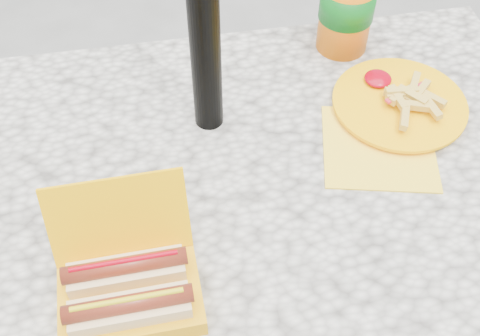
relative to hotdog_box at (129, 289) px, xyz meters
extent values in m
cube|color=beige|center=(0.16, 0.17, -0.06)|extent=(1.20, 0.80, 0.05)
cylinder|color=black|center=(0.66, 0.47, -0.44)|extent=(0.07, 0.07, 0.70)
cube|color=#FFB100|center=(0.00, -0.01, -0.02)|extent=(0.20, 0.13, 0.03)
cube|color=#FFB100|center=(0.00, 0.08, 0.06)|extent=(0.19, 0.06, 0.12)
cube|color=#DDBE7F|center=(0.00, -0.04, 0.00)|extent=(0.16, 0.05, 0.04)
cylinder|color=brown|center=(0.00, -0.04, 0.03)|extent=(0.17, 0.03, 0.03)
cylinder|color=gold|center=(0.00, -0.04, 0.04)|extent=(0.14, 0.01, 0.01)
cube|color=#DDBE7F|center=(0.00, 0.02, 0.00)|extent=(0.16, 0.05, 0.04)
cylinder|color=brown|center=(0.00, 0.02, 0.03)|extent=(0.17, 0.03, 0.03)
cylinder|color=#93000F|center=(0.00, 0.02, 0.04)|extent=(0.14, 0.01, 0.01)
cube|color=yellow|center=(0.43, 0.22, -0.03)|extent=(0.23, 0.23, 0.00)
cylinder|color=#FFB100|center=(0.50, 0.30, -0.03)|extent=(0.23, 0.23, 0.01)
cylinder|color=#FFB100|center=(0.50, 0.30, -0.02)|extent=(0.24, 0.24, 0.01)
cube|color=#DEBD52|center=(0.50, 0.31, -0.01)|extent=(0.06, 0.04, 0.01)
cube|color=#DEBD52|center=(0.54, 0.27, 0.00)|extent=(0.02, 0.06, 0.02)
cube|color=#DEBD52|center=(0.54, 0.31, 0.00)|extent=(0.05, 0.05, 0.01)
cube|color=#DEBD52|center=(0.50, 0.30, 0.00)|extent=(0.06, 0.04, 0.01)
cube|color=#DEBD52|center=(0.51, 0.29, 0.00)|extent=(0.05, 0.05, 0.01)
cube|color=#DEBD52|center=(0.52, 0.27, 0.00)|extent=(0.06, 0.03, 0.01)
cube|color=#DEBD52|center=(0.55, 0.29, 0.00)|extent=(0.05, 0.05, 0.01)
cube|color=#DEBD52|center=(0.50, 0.31, 0.00)|extent=(0.06, 0.02, 0.01)
cube|color=#DEBD52|center=(0.53, 0.32, 0.00)|extent=(0.04, 0.06, 0.01)
cube|color=#DEBD52|center=(0.50, 0.30, 0.00)|extent=(0.06, 0.02, 0.01)
cube|color=#DEBD52|center=(0.51, 0.30, -0.01)|extent=(0.05, 0.05, 0.01)
cube|color=#DEBD52|center=(0.48, 0.25, 0.00)|extent=(0.04, 0.06, 0.01)
cube|color=#DEBD52|center=(0.49, 0.30, 0.00)|extent=(0.02, 0.06, 0.01)
ellipsoid|color=#93000F|center=(0.48, 0.36, -0.01)|extent=(0.05, 0.05, 0.02)
cube|color=red|center=(0.51, 0.31, 0.00)|extent=(0.10, 0.05, 0.00)
cylinder|color=orange|center=(0.45, 0.49, 0.06)|extent=(0.10, 0.10, 0.19)
cylinder|color=#096316|center=(0.45, 0.49, 0.07)|extent=(0.10, 0.10, 0.06)
camera|label=1|loc=(0.08, -0.42, 0.73)|focal=45.00mm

